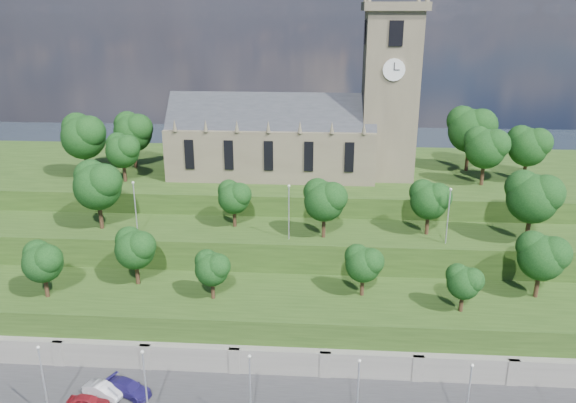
# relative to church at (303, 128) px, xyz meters

# --- Properties ---
(retaining_wall) EXTENTS (160.00, 2.10, 5.00)m
(retaining_wall) POSITION_rel_church_xyz_m (-0.79, -34.01, -20.02)
(retaining_wall) COLOR slate
(retaining_wall) RESTS_ON ground
(embankment_lower) EXTENTS (160.00, 12.00, 8.00)m
(embankment_lower) POSITION_rel_church_xyz_m (-0.79, -27.98, -18.52)
(embankment_lower) COLOR #233E14
(embankment_lower) RESTS_ON ground
(embankment_upper) EXTENTS (160.00, 10.00, 12.00)m
(embankment_upper) POSITION_rel_church_xyz_m (-0.79, -16.98, -16.52)
(embankment_upper) COLOR #233E14
(embankment_upper) RESTS_ON ground
(hilltop) EXTENTS (160.00, 32.00, 15.00)m
(hilltop) POSITION_rel_church_xyz_m (-0.79, 4.02, -15.02)
(hilltop) COLOR #233E14
(hilltop) RESTS_ON ground
(church) EXTENTS (38.60, 12.35, 27.60)m
(church) POSITION_rel_church_xyz_m (0.00, 0.00, 0.00)
(church) COLOR brown
(church) RESTS_ON hilltop
(trees_lower) EXTENTS (63.18, 9.01, 8.02)m
(trees_lower) POSITION_rel_church_xyz_m (0.87, -27.54, -9.78)
(trees_lower) COLOR black
(trees_lower) RESTS_ON embankment_lower
(trees_upper) EXTENTS (62.85, 8.29, 9.39)m
(trees_upper) POSITION_rel_church_xyz_m (3.12, -18.11, -4.72)
(trees_upper) COLOR black
(trees_upper) RESTS_ON embankment_upper
(trees_hilltop) EXTENTS (74.96, 16.06, 10.53)m
(trees_hilltop) POSITION_rel_church_xyz_m (0.81, -0.91, -1.08)
(trees_hilltop) COLOR black
(trees_hilltop) RESTS_ON hilltop
(lamp_posts_promenade) EXTENTS (60.36, 0.36, 8.36)m
(lamp_posts_promenade) POSITION_rel_church_xyz_m (-2.79, -43.48, -15.72)
(lamp_posts_promenade) COLOR #B2B2B7
(lamp_posts_promenade) RESTS_ON promenade
(lamp_posts_upper) EXTENTS (40.36, 0.36, 7.40)m
(lamp_posts_upper) POSITION_rel_church_xyz_m (-0.79, -19.98, -6.22)
(lamp_posts_upper) COLOR #B2B2B7
(lamp_posts_upper) RESTS_ON embankment_upper
(car_left) EXTENTS (4.28, 1.98, 1.42)m
(car_left) POSITION_rel_church_xyz_m (-19.60, -41.67, -19.81)
(car_left) COLOR maroon
(car_left) RESTS_ON promenade
(car_middle) EXTENTS (4.62, 2.83, 1.44)m
(car_middle) POSITION_rel_church_xyz_m (-18.79, -39.75, -19.80)
(car_middle) COLOR silver
(car_middle) RESTS_ON promenade
(car_right) EXTENTS (5.50, 3.98, 1.48)m
(car_right) POSITION_rel_church_xyz_m (-16.24, -39.19, -19.78)
(car_right) COLOR navy
(car_right) RESTS_ON promenade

